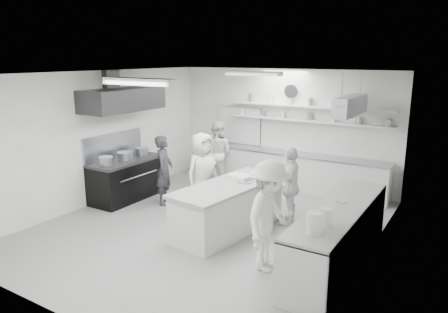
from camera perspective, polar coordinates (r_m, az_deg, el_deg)
The scene contains 27 objects.
floor at distance 8.57m, azimuth -2.07°, elevation -9.43°, with size 6.00×7.00×0.02m, color gray.
ceiling at distance 7.91m, azimuth -2.25°, elevation 11.19°, with size 6.00×7.00×0.02m, color silver.
wall_back at distance 11.13m, azimuth 7.98°, elevation 3.88°, with size 6.00×0.04×3.00m, color white.
wall_front at distance 5.67m, azimuth -22.45°, elevation -6.29°, with size 6.00×0.04×3.00m, color white.
wall_left at distance 10.06m, azimuth -16.49°, elevation 2.46°, with size 0.04×7.00×3.00m, color white.
wall_right at distance 6.94m, azimuth 18.88°, elevation -2.48°, with size 0.04×7.00×3.00m, color white.
stove at distance 10.28m, azimuth -12.96°, elevation -3.12°, with size 0.80×1.80×0.90m, color black.
exhaust_hood at distance 9.93m, azimuth -13.53°, elevation 7.46°, with size 0.85×2.00×0.50m, color #303034.
back_counter at distance 10.96m, azimuth 8.60°, elevation -1.86°, with size 5.00×0.60×0.92m, color silver.
shelf_lower at distance 10.71m, azimuth 11.17°, elevation 4.74°, with size 4.20×0.26×0.04m, color silver.
shelf_upper at distance 10.66m, azimuth 11.26°, elevation 6.60°, with size 4.20×0.26×0.04m, color silver.
pass_through_window at distance 11.69m, azimuth 2.10°, elevation 4.21°, with size 1.30×0.04×1.00m, color black.
wall_clock at distance 10.90m, azimuth 9.03°, elevation 8.68°, with size 0.32×0.32×0.05m, color silver.
right_counter at distance 7.18m, azimuth 15.12°, elevation -10.43°, with size 0.74×3.30×0.94m, color silver.
pot_rack at distance 9.32m, azimuth 16.69°, elevation 6.60°, with size 0.30×1.60×0.40m, color #969BA4.
light_fixture_front at distance 6.50m, azimuth -11.30°, elevation 9.86°, with size 1.30×0.25×0.10m, color silver.
light_fixture_rear at distance 9.45m, azimuth 3.99°, elevation 11.10°, with size 1.30×0.25×0.10m, color silver.
prep_island at distance 8.22m, azimuth 0.62°, elevation -7.04°, with size 0.90×2.41×0.89m, color silver.
stove_pot at distance 10.15m, azimuth -13.09°, elevation -0.02°, with size 0.38×0.38×0.22m, color #969BA4.
cook_stove at distance 9.67m, azimuth -8.06°, elevation -1.84°, with size 0.58×0.38×1.59m, color #2A292E.
cook_back at distance 11.06m, azimuth -0.95°, elevation 0.49°, with size 0.82×0.64×1.69m, color silver.
cook_island_left at distance 9.14m, azimuth -2.96°, elevation -2.13°, with size 0.85×0.55×1.74m, color silver.
cook_island_right at distance 8.53m, azimuth 8.90°, elevation -3.92°, with size 0.93×0.39×1.59m, color silver.
cook_right at distance 6.67m, azimuth 6.04°, elevation -7.97°, with size 1.15×0.66×1.78m, color silver.
bowl_island_a at distance 8.20m, azimuth 2.87°, elevation -3.55°, with size 0.28×0.28×0.07m, color #969BA4.
bowl_island_b at distance 8.20m, azimuth 3.26°, elevation -3.61°, with size 0.18×0.18×0.06m, color silver.
bowl_right at distance 7.29m, azimuth 15.54°, elevation -5.88°, with size 0.22×0.22×0.05m, color silver.
Camera 1 is at (4.42, -6.55, 3.31)m, focal length 33.96 mm.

